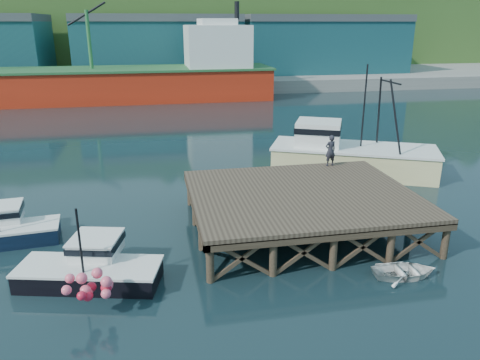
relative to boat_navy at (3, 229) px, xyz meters
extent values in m
plane|color=black|center=(10.22, -1.33, -0.70)|extent=(300.00, 300.00, 0.00)
cube|color=brown|center=(15.72, -1.33, 1.30)|extent=(12.00, 10.00, 0.25)
cube|color=#473828|center=(15.72, -6.18, 1.05)|extent=(12.00, 0.30, 0.35)
cylinder|color=#473828|center=(10.02, -6.03, 0.10)|extent=(0.36, 0.36, 2.60)
cylinder|color=#473828|center=(21.42, -6.03, 0.10)|extent=(0.36, 0.36, 2.60)
cylinder|color=#473828|center=(10.02, 3.37, 0.10)|extent=(0.36, 0.36, 2.60)
cylinder|color=#473828|center=(21.42, 3.37, 0.10)|extent=(0.36, 0.36, 2.60)
cube|color=gray|center=(10.22, 68.67, 0.30)|extent=(160.00, 40.00, 2.00)
cube|color=#195255|center=(10.22, 63.67, 5.80)|extent=(28.00, 16.00, 9.00)
cube|color=#195255|center=(40.22, 63.67, 5.80)|extent=(30.00, 16.00, 9.00)
cube|color=red|center=(-1.78, 46.67, 1.50)|extent=(55.00, 9.50, 4.40)
cube|color=#26592D|center=(-1.78, 46.67, 3.80)|extent=(55.50, 10.00, 0.30)
cube|color=silver|center=(18.22, 46.67, 6.80)|extent=(9.00, 9.00, 6.00)
cube|color=silver|center=(18.22, 46.67, 10.10)|extent=(5.00, 7.00, 1.20)
cylinder|color=black|center=(21.22, 46.67, 11.80)|extent=(0.70, 0.70, 2.50)
cube|color=#2D511E|center=(10.22, 98.67, 10.30)|extent=(220.00, 50.00, 22.00)
cube|color=#0D1B32|center=(0.03, -0.25, -0.28)|extent=(5.63, 2.51, 0.85)
cube|color=silver|center=(0.03, -0.25, 0.17)|extent=(5.75, 2.56, 0.11)
cube|color=silver|center=(-0.07, 0.72, 0.57)|extent=(1.95, 1.95, 0.85)
cube|color=black|center=(-0.07, 0.72, 0.76)|extent=(2.06, 2.06, 0.28)
cube|color=black|center=(4.84, -5.17, -0.28)|extent=(6.37, 3.61, 0.83)
cube|color=silver|center=(4.84, -5.17, 0.15)|extent=(6.50, 3.68, 0.11)
cube|color=silver|center=(5.10, -4.12, 0.55)|extent=(2.42, 2.42, 0.83)
cube|color=black|center=(5.10, -4.12, 0.73)|extent=(2.56, 2.56, 0.28)
cylinder|color=black|center=(4.69, -5.75, 1.61)|extent=(0.10, 0.10, 2.96)
sphere|color=#F95B77|center=(4.68, -7.75, 0.32)|extent=(0.39, 0.39, 0.39)
sphere|color=#F95B77|center=(5.51, -7.57, 0.50)|extent=(0.39, 0.39, 0.39)
sphere|color=red|center=(5.14, -8.03, 0.69)|extent=(0.39, 0.39, 0.39)
cube|color=beige|center=(22.71, 7.53, 0.27)|extent=(12.47, 8.67, 1.94)
cube|color=silver|center=(22.71, 7.53, 1.29)|extent=(12.75, 8.96, 0.16)
cube|color=silver|center=(20.01, 7.53, 2.21)|extent=(4.20, 4.09, 1.94)
cube|color=black|center=(20.01, 7.53, 2.64)|extent=(4.34, 4.23, 0.43)
cylinder|color=black|center=(23.24, 7.53, 4.14)|extent=(0.12, 0.12, 6.46)
imported|color=white|center=(18.65, -7.29, -0.40)|extent=(3.07, 2.33, 0.60)
imported|color=#222129|center=(19.02, 3.07, 2.43)|extent=(0.80, 0.60, 2.01)
camera|label=1|loc=(7.82, -24.07, 10.18)|focal=35.00mm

